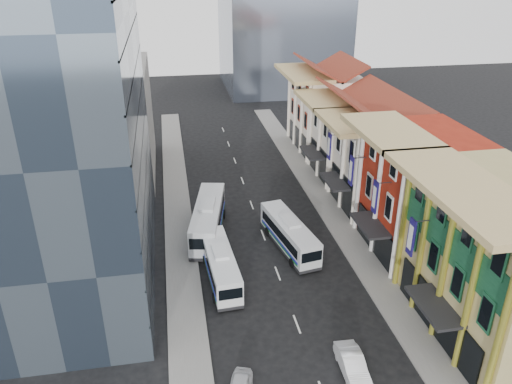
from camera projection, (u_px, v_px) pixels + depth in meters
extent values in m
cube|color=slate|center=(342.00, 227.00, 52.85)|extent=(3.00, 90.00, 0.15)
cube|color=slate|center=(180.00, 242.00, 50.13)|extent=(3.00, 90.00, 0.15)
cube|color=tan|center=(498.00, 263.00, 36.07)|extent=(8.00, 14.00, 12.00)
cube|color=maroon|center=(420.00, 193.00, 46.74)|extent=(8.00, 10.00, 12.00)
cube|color=white|center=(379.00, 165.00, 55.61)|extent=(8.00, 9.00, 10.00)
cube|color=white|center=(351.00, 139.00, 63.61)|extent=(8.00, 9.00, 10.00)
cube|color=white|center=(326.00, 112.00, 72.73)|extent=(8.00, 12.00, 11.00)
cube|color=#3F4F64|center=(62.00, 110.00, 39.70)|extent=(12.00, 26.00, 30.00)
cube|color=gray|center=(111.00, 121.00, 63.74)|extent=(10.00, 18.00, 14.00)
imported|color=white|center=(352.00, 365.00, 34.23)|extent=(1.63, 4.35, 1.42)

